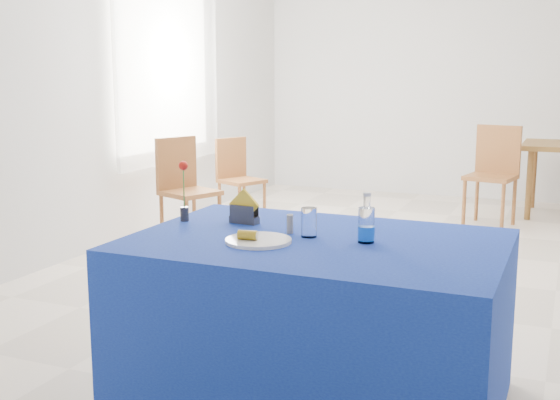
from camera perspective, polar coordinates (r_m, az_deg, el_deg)
The scene contains 16 objects.
floor at distance 5.32m, azimuth 9.43°, elevation -5.88°, with size 7.00×7.00×0.00m, color beige.
room_shell at distance 5.12m, azimuth 10.02°, elevation 13.26°, with size 7.00×7.00×7.00m.
window_pane at distance 6.83m, azimuth -9.41°, elevation 10.84°, with size 0.04×1.50×1.60m, color white.
curtain at distance 6.79m, azimuth -8.90°, elevation 10.86°, with size 0.04×1.75×1.85m, color white.
plate at distance 2.99m, azimuth -1.76°, elevation -3.31°, with size 0.28×0.28×0.01m, color white.
drinking_glass at distance 3.08m, azimuth 2.37°, elevation -1.83°, with size 0.07×0.07×0.13m, color white.
salt_shaker at distance 3.15m, azimuth 0.80°, elevation -1.98°, with size 0.03×0.03×0.09m, color slate.
pepper_shaker at distance 3.16m, azimuth 0.84°, elevation -1.93°, with size 0.03×0.03×0.09m, color slate.
blue_table at distance 3.17m, azimuth 2.93°, elevation -9.88°, with size 1.60×1.10×0.76m.
water_bottle at distance 3.00m, azimuth 7.03°, elevation -2.11°, with size 0.07×0.07×0.21m.
napkin_holder at distance 3.36m, azimuth -2.93°, elevation -1.08°, with size 0.16×0.07×0.17m.
rose_vase at distance 3.42m, azimuth -7.81°, elevation 0.57°, with size 0.05×0.05×0.29m.
chair_bg_left at distance 7.11m, azimuth 16.99°, elevation 2.50°, with size 0.51×0.51×0.97m.
chair_win_a at distance 6.11m, azimuth -7.81°, elevation 1.39°, with size 0.54×0.54×0.92m.
chair_win_b at distance 7.01m, azimuth -3.52°, elevation 2.17°, with size 0.49×0.49×0.83m.
banana_pieces at distance 2.97m, azimuth -2.63°, elevation -2.86°, with size 0.09×0.05×0.04m.
Camera 1 is at (1.16, -4.98, 1.47)m, focal length 45.00 mm.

